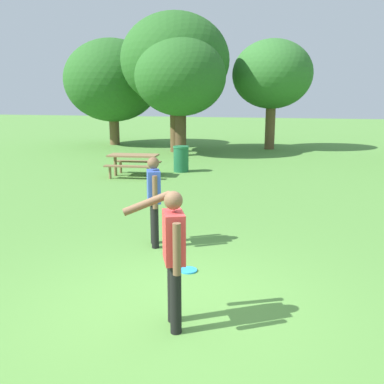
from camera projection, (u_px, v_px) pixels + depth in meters
name	position (u px, v px, depth m)	size (l,w,h in m)	color
ground_plane	(174.00, 306.00, 5.35)	(120.00, 120.00, 0.00)	#568E3D
person_thrower	(173.00, 250.00, 4.66)	(0.82, 0.56, 1.64)	black
person_catcher	(154.00, 196.00, 7.39)	(0.37, 0.55, 1.64)	black
frisbee	(188.00, 270.00, 6.45)	(0.27, 0.27, 0.03)	#2D9EDB
picnic_table_near	(133.00, 160.00, 14.40)	(1.90, 1.67, 0.77)	olive
trash_can_beside_table	(181.00, 159.00, 15.35)	(0.59, 0.59, 0.96)	#1E663D
tree_tall_left	(112.00, 81.00, 24.14)	(5.58, 5.58, 6.11)	brown
tree_broad_center	(175.00, 61.00, 20.53)	(5.42, 5.42, 6.86)	brown
tree_far_right	(180.00, 77.00, 19.21)	(4.27, 4.27, 5.51)	#4C3823
tree_slender_mid	(272.00, 75.00, 21.81)	(4.23, 4.23, 5.76)	brown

